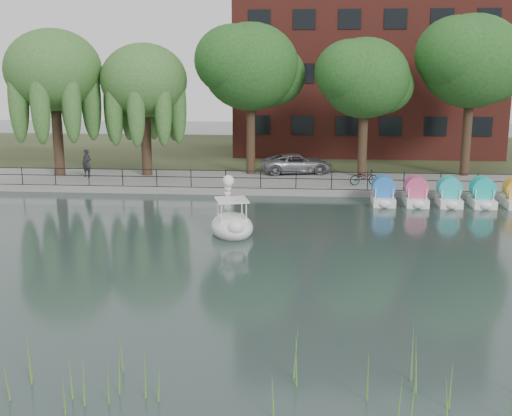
# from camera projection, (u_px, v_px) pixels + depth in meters

# --- Properties ---
(ground_plane) EXTENTS (120.00, 120.00, 0.00)m
(ground_plane) POSITION_uv_depth(u_px,v_px,m) (234.00, 266.00, 23.63)
(ground_plane) COLOR #3C514E
(promenade) EXTENTS (40.00, 6.00, 0.40)m
(promenade) POSITION_uv_depth(u_px,v_px,m) (264.00, 182.00, 39.14)
(promenade) COLOR gray
(promenade) RESTS_ON ground_plane
(kerb) EXTENTS (40.00, 0.25, 0.40)m
(kerb) POSITION_uv_depth(u_px,v_px,m) (260.00, 192.00, 36.28)
(kerb) COLOR gray
(kerb) RESTS_ON ground_plane
(land_strip) EXTENTS (60.00, 22.00, 0.36)m
(land_strip) POSITION_uv_depth(u_px,v_px,m) (276.00, 152.00, 52.76)
(land_strip) COLOR #47512D
(land_strip) RESTS_ON ground_plane
(railing) EXTENTS (32.00, 0.05, 1.00)m
(railing) POSITION_uv_depth(u_px,v_px,m) (261.00, 175.00, 36.26)
(railing) COLOR black
(railing) RESTS_ON promenade
(apartment_building) EXTENTS (20.00, 10.07, 18.00)m
(apartment_building) POSITION_uv_depth(u_px,v_px,m) (366.00, 37.00, 50.14)
(apartment_building) COLOR #4C1E16
(apartment_building) RESTS_ON land_strip
(willow_left) EXTENTS (5.88, 5.88, 9.01)m
(willow_left) POSITION_uv_depth(u_px,v_px,m) (53.00, 71.00, 39.21)
(willow_left) COLOR #473323
(willow_left) RESTS_ON promenade
(willow_mid) EXTENTS (5.32, 5.32, 8.15)m
(willow_mid) POSITION_uv_depth(u_px,v_px,m) (144.00, 81.00, 39.39)
(willow_mid) COLOR #473323
(willow_mid) RESTS_ON promenade
(broadleaf_center) EXTENTS (6.00, 6.00, 9.25)m
(broadleaf_center) POSITION_uv_depth(u_px,v_px,m) (251.00, 67.00, 39.66)
(broadleaf_center) COLOR #473323
(broadleaf_center) RESTS_ON promenade
(broadleaf_right) EXTENTS (5.40, 5.40, 8.32)m
(broadleaf_right) POSITION_uv_depth(u_px,v_px,m) (365.00, 79.00, 38.76)
(broadleaf_right) COLOR #473323
(broadleaf_right) RESTS_ON promenade
(broadleaf_far) EXTENTS (6.30, 6.30, 9.71)m
(broadleaf_far) POSITION_uv_depth(u_px,v_px,m) (472.00, 62.00, 38.98)
(broadleaf_far) COLOR #473323
(broadleaf_far) RESTS_ON promenade
(minivan) EXTENTS (3.39, 5.54, 1.43)m
(minivan) POSITION_uv_depth(u_px,v_px,m) (297.00, 162.00, 41.08)
(minivan) COLOR gray
(minivan) RESTS_ON promenade
(bicycle) EXTENTS (1.05, 1.82, 1.00)m
(bicycle) POSITION_uv_depth(u_px,v_px,m) (364.00, 176.00, 37.13)
(bicycle) COLOR gray
(bicycle) RESTS_ON promenade
(pedestrian) EXTENTS (0.81, 0.65, 1.98)m
(pedestrian) POSITION_uv_depth(u_px,v_px,m) (87.00, 161.00, 39.67)
(pedestrian) COLOR black
(pedestrian) RESTS_ON promenade
(swan_boat) EXTENTS (2.51, 3.26, 2.45)m
(swan_boat) POSITION_uv_depth(u_px,v_px,m) (232.00, 222.00, 28.02)
(swan_boat) COLOR white
(swan_boat) RESTS_ON ground_plane
(pedal_boat_row) EXTENTS (7.95, 1.70, 1.40)m
(pedal_boat_row) POSITION_uv_depth(u_px,v_px,m) (449.00, 194.00, 33.52)
(pedal_boat_row) COLOR white
(pedal_boat_row) RESTS_ON ground_plane
(reed_bank) EXTENTS (24.00, 2.40, 1.20)m
(reed_bank) POSITION_uv_depth(u_px,v_px,m) (273.00, 374.00, 14.10)
(reed_bank) COLOR #669938
(reed_bank) RESTS_ON ground_plane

